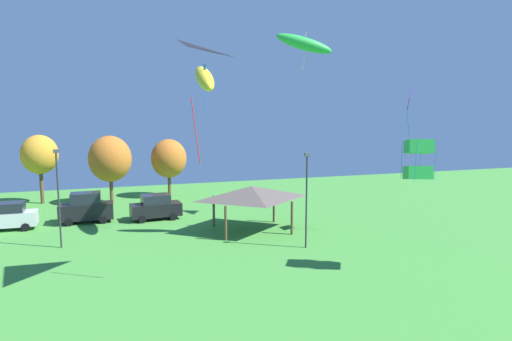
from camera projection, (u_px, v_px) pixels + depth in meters
The scene contains 15 objects.
kite_flying_0 at pixel (409, 101), 33.82m from camera, with size 1.04×1.49×3.59m.
kite_flying_1 at pixel (418, 160), 26.23m from camera, with size 1.82×1.87×2.46m.
kite_flying_2 at pixel (176, 65), 23.79m from camera, with size 4.03×4.10×5.64m.
kite_flying_4 at pixel (204, 78), 33.75m from camera, with size 1.42×5.53×3.79m.
kite_flying_5 at pixel (387, 2), 37.24m from camera, with size 1.79×2.07×0.30m.
kite_flying_6 at pixel (304, 44), 31.60m from camera, with size 4.20×1.97×2.72m.
parked_car_leftmost at pixel (9, 216), 36.46m from camera, with size 4.09×1.97×2.22m.
parked_car_second_from_left at pixel (86, 208), 38.78m from camera, with size 4.41×2.03×2.59m.
parked_car_third_from_left at pixel (156, 207), 39.86m from camera, with size 4.46×2.30×2.21m.
park_pavilion at pixel (252, 192), 35.97m from camera, with size 6.79×5.28×3.60m.
light_post_0 at pixel (307, 195), 31.39m from camera, with size 0.36×0.20×6.67m.
light_post_1 at pixel (58, 193), 31.38m from camera, with size 0.36×0.20×6.90m.
treeline_tree_1 at pixel (40, 155), 46.12m from camera, with size 3.61×3.61×7.03m.
treeline_tree_2 at pixel (110, 159), 45.99m from camera, with size 4.24×4.24×6.96m.
treeline_tree_3 at pixel (169, 159), 49.82m from camera, with size 3.85×3.85×6.36m.
Camera 1 is at (-5.45, 1.74, 9.65)m, focal length 32.00 mm.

